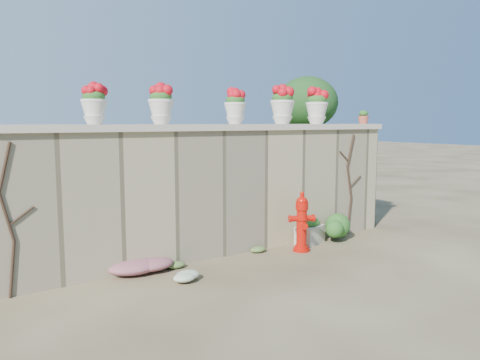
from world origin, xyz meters
TOP-DOWN VIEW (x-y plane):
  - ground at (0.00, 0.00)m, footprint 80.00×80.00m
  - stone_wall at (0.00, 1.80)m, footprint 8.00×0.40m
  - wall_cap at (0.00, 1.80)m, footprint 8.10×0.52m
  - raised_fill at (0.00, 5.00)m, footprint 9.00×6.00m
  - back_shrub_right at (3.40, 3.00)m, footprint 1.30×1.30m
  - vine_left at (-2.67, 1.58)m, footprint 0.60×0.04m
  - vine_right at (3.23, 1.58)m, footprint 0.60×0.04m
  - fire_hydrant at (1.65, 1.17)m, footprint 0.42×0.30m
  - planter_box at (2.10, 1.46)m, footprint 0.61×0.47m
  - green_shrub at (2.56, 1.26)m, footprint 0.63×0.57m
  - magenta_clump at (-0.97, 1.55)m, footprint 0.96×0.64m
  - white_flowers at (-0.67, 0.90)m, footprint 0.47×0.38m
  - urn_pot_1 at (-1.52, 1.80)m, footprint 0.34×0.34m
  - urn_pot_2 at (-0.55, 1.80)m, footprint 0.37×0.37m
  - urn_pot_3 at (0.75, 1.80)m, footprint 0.36×0.36m
  - urn_pot_4 at (1.73, 1.80)m, footprint 0.42×0.42m
  - urn_pot_5 at (2.54, 1.80)m, footprint 0.40×0.40m
  - terracotta_pot at (3.80, 1.80)m, footprint 0.21×0.21m

SIDE VIEW (x-z plane):
  - ground at x=0.00m, z-range 0.00..0.00m
  - white_flowers at x=-0.67m, z-range 0.00..0.17m
  - magenta_clump at x=-0.97m, z-range 0.00..0.26m
  - planter_box at x=2.10m, z-range -0.02..0.43m
  - green_shrub at x=2.56m, z-range 0.00..0.60m
  - fire_hydrant at x=1.65m, z-range 0.00..1.00m
  - vine_left at x=-2.67m, z-range 0.04..1.94m
  - vine_right at x=3.23m, z-range 0.04..1.94m
  - stone_wall at x=0.00m, z-range 0.00..2.00m
  - raised_fill at x=0.00m, z-range 0.00..2.00m
  - wall_cap at x=0.00m, z-range 2.00..2.10m
  - terracotta_pot at x=3.80m, z-range 2.09..2.35m
  - urn_pot_1 at x=-1.52m, z-range 2.10..2.64m
  - urn_pot_3 at x=0.75m, z-range 2.10..2.65m
  - urn_pot_2 at x=-0.55m, z-range 2.10..2.68m
  - urn_pot_5 at x=2.54m, z-range 2.10..2.73m
  - urn_pot_4 at x=1.73m, z-range 2.10..2.75m
  - back_shrub_right at x=3.40m, z-range 2.00..3.10m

